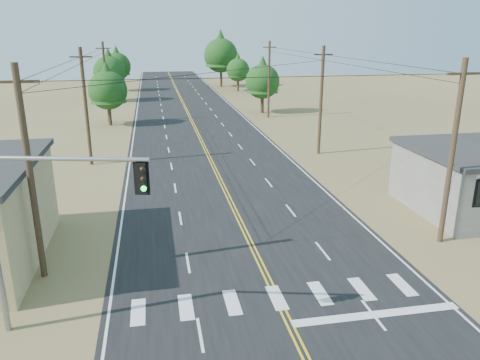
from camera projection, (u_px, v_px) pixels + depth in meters
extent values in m
cube|color=black|center=(213.00, 164.00, 41.22)|extent=(15.00, 200.00, 0.02)
cylinder|color=gray|center=(2.00, 297.00, 19.32)|extent=(0.06, 0.06, 1.50)
cylinder|color=#4C3826|center=(30.00, 177.00, 21.00)|extent=(0.30, 0.30, 10.00)
cube|color=#4C3826|center=(17.00, 82.00, 19.72)|extent=(1.80, 0.12, 0.12)
cylinder|color=#4C3826|center=(86.00, 108.00, 39.73)|extent=(0.30, 0.30, 10.00)
cube|color=#4C3826|center=(81.00, 57.00, 38.45)|extent=(1.80, 0.12, 0.12)
cylinder|color=#4C3826|center=(106.00, 83.00, 58.45)|extent=(0.30, 0.30, 10.00)
cube|color=#4C3826|center=(103.00, 48.00, 57.17)|extent=(1.80, 0.12, 0.12)
cylinder|color=#4C3826|center=(452.00, 155.00, 24.69)|extent=(0.30, 0.30, 10.00)
cube|color=#4C3826|center=(464.00, 74.00, 23.41)|extent=(1.80, 0.12, 0.12)
cylinder|color=#4C3826|center=(321.00, 101.00, 43.41)|extent=(0.30, 0.30, 10.00)
cube|color=#4C3826|center=(323.00, 55.00, 42.13)|extent=(1.80, 0.12, 0.12)
cylinder|color=#4C3826|center=(269.00, 80.00, 62.13)|extent=(0.30, 0.30, 10.00)
cube|color=#4C3826|center=(270.00, 47.00, 60.85)|extent=(1.80, 0.12, 0.12)
cylinder|color=gray|center=(63.00, 159.00, 16.15)|extent=(5.90, 1.56, 0.16)
cube|color=black|center=(142.00, 178.00, 16.22)|extent=(0.41, 0.37, 1.09)
sphere|color=black|center=(142.00, 169.00, 15.96)|extent=(0.20, 0.20, 0.20)
sphere|color=black|center=(143.00, 179.00, 16.06)|extent=(0.20, 0.20, 0.20)
sphere|color=#0CE533|center=(144.00, 189.00, 16.17)|extent=(0.20, 0.20, 0.20)
cylinder|color=#3F2D1E|center=(110.00, 114.00, 57.93)|extent=(0.41, 0.41, 2.82)
cone|color=#1B3F12|center=(107.00, 82.00, 56.74)|extent=(4.39, 4.39, 5.02)
sphere|color=#1B3F12|center=(108.00, 90.00, 57.05)|extent=(4.70, 4.70, 4.70)
cylinder|color=#3F2D1E|center=(111.00, 92.00, 77.65)|extent=(0.39, 0.39, 3.13)
cone|color=#1B3F12|center=(109.00, 65.00, 76.33)|extent=(4.87, 4.87, 5.56)
sphere|color=#1B3F12|center=(109.00, 72.00, 76.67)|extent=(5.22, 5.22, 5.22)
cylinder|color=#3F2D1E|center=(118.00, 83.00, 90.93)|extent=(0.45, 0.45, 3.10)
cone|color=#1B3F12|center=(117.00, 60.00, 89.62)|extent=(4.82, 4.82, 5.51)
sphere|color=#1B3F12|center=(117.00, 66.00, 89.96)|extent=(5.17, 5.17, 5.17)
cylinder|color=#3F2D1E|center=(262.00, 103.00, 66.75)|extent=(0.47, 0.47, 2.88)
cone|color=#1B3F12|center=(263.00, 74.00, 65.53)|extent=(4.49, 4.49, 5.13)
sphere|color=#1B3F12|center=(262.00, 82.00, 65.85)|extent=(4.81, 4.81, 4.81)
cylinder|color=#3F2D1E|center=(238.00, 84.00, 90.87)|extent=(0.43, 0.43, 2.64)
cone|color=#1B3F12|center=(238.00, 65.00, 89.75)|extent=(4.10, 4.10, 4.69)
sphere|color=#1B3F12|center=(238.00, 70.00, 90.04)|extent=(4.39, 4.39, 4.39)
cylinder|color=#3F2D1E|center=(221.00, 77.00, 97.80)|extent=(0.50, 0.50, 4.17)
cone|color=#1B3F12|center=(221.00, 48.00, 96.04)|extent=(6.49, 6.49, 7.42)
sphere|color=#1B3F12|center=(221.00, 55.00, 96.50)|extent=(6.96, 6.96, 6.96)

